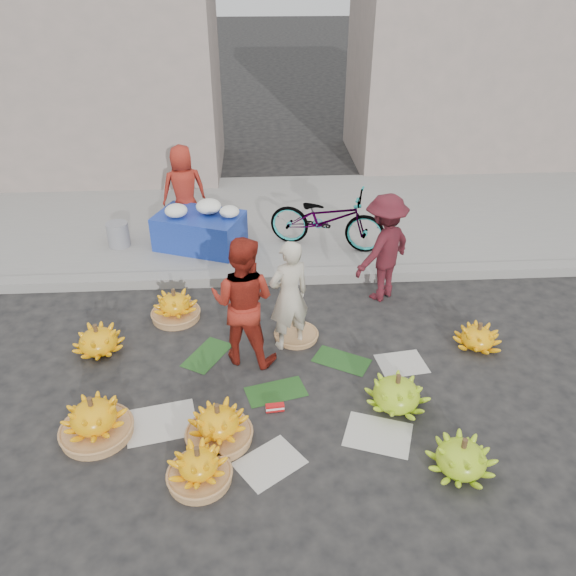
{
  "coord_description": "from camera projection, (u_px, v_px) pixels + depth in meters",
  "views": [
    {
      "loc": [
        -0.25,
        -4.9,
        4.19
      ],
      "look_at": [
        0.1,
        0.85,
        0.7
      ],
      "focal_mm": 35.0,
      "sensor_mm": 36.0,
      "label": 1
    }
  ],
  "objects": [
    {
      "name": "sidewalk",
      "position": [
        271.0,
        219.0,
        10.01
      ],
      "size": [
        40.0,
        4.0,
        0.12
      ],
      "primitive_type": "cube",
      "color": "gray",
      "rests_on": "ground"
    },
    {
      "name": "grey_bucket",
      "position": [
        118.0,
        234.0,
        8.88
      ],
      "size": [
        0.34,
        0.34,
        0.39
      ],
      "primitive_type": "cylinder",
      "color": "gray",
      "rests_on": "sidewalk"
    },
    {
      "name": "building_right",
      "position": [
        476.0,
        42.0,
        11.87
      ],
      "size": [
        5.0,
        3.0,
        5.0
      ],
      "primitive_type": "cube",
      "color": "gray",
      "rests_on": "sidewalk"
    },
    {
      "name": "curb",
      "position": [
        276.0,
        277.0,
        8.21
      ],
      "size": [
        40.0,
        0.25,
        0.15
      ],
      "primitive_type": "cube",
      "color": "gray",
      "rests_on": "ground"
    },
    {
      "name": "flower_vendor",
      "position": [
        184.0,
        190.0,
        9.08
      ],
      "size": [
        0.81,
        0.63,
        1.46
      ],
      "primitive_type": "imported",
      "rotation": [
        0.0,
        0.0,
        3.4
      ],
      "color": "#A32819",
      "rests_on": "sidewalk"
    },
    {
      "name": "vendor_red",
      "position": [
        243.0,
        301.0,
        6.31
      ],
      "size": [
        0.92,
        0.81,
        1.58
      ],
      "primitive_type": "imported",
      "rotation": [
        0.0,
        0.0,
        2.82
      ],
      "color": "#A32819",
      "rests_on": "ground"
    },
    {
      "name": "banana_bunch_4",
      "position": [
        397.0,
        392.0,
        5.9
      ],
      "size": [
        0.88,
        0.88,
        0.42
      ],
      "rotation": [
        0.0,
        0.0,
        0.34
      ],
      "color": "#7FB61A",
      "rests_on": "ground"
    },
    {
      "name": "banana_bunch_0",
      "position": [
        94.0,
        419.0,
        5.54
      ],
      "size": [
        0.8,
        0.8,
        0.48
      ],
      "rotation": [
        0.0,
        0.0,
        0.32
      ],
      "color": "#9E6E42",
      "rests_on": "ground"
    },
    {
      "name": "banana_leaves",
      "position": [
        275.0,
        368.0,
        6.53
      ],
      "size": [
        2.0,
        1.0,
        0.0
      ],
      "primitive_type": null,
      "color": "#184416",
      "rests_on": "ground"
    },
    {
      "name": "incense_stack",
      "position": [
        275.0,
        408.0,
        5.91
      ],
      "size": [
        0.2,
        0.08,
        0.08
      ],
      "primitive_type": "cube",
      "rotation": [
        0.0,
        0.0,
        0.09
      ],
      "color": "red",
      "rests_on": "ground"
    },
    {
      "name": "banana_bunch_1",
      "position": [
        218.0,
        425.0,
        5.5
      ],
      "size": [
        0.65,
        0.65,
        0.45
      ],
      "rotation": [
        0.0,
        0.0,
        0.16
      ],
      "color": "#9E6E42",
      "rests_on": "ground"
    },
    {
      "name": "banana_bunch_2",
      "position": [
        199.0,
        467.0,
        5.08
      ],
      "size": [
        0.61,
        0.61,
        0.41
      ],
      "rotation": [
        0.0,
        0.0,
        0.23
      ],
      "color": "#9E6E42",
      "rests_on": "ground"
    },
    {
      "name": "vendor_cream",
      "position": [
        289.0,
        296.0,
        6.57
      ],
      "size": [
        0.61,
        0.52,
        1.42
      ],
      "primitive_type": "imported",
      "rotation": [
        0.0,
        0.0,
        3.57
      ],
      "color": "beige",
      "rests_on": "ground"
    },
    {
      "name": "flower_table",
      "position": [
        200.0,
        228.0,
        8.8
      ],
      "size": [
        1.51,
        1.23,
        0.76
      ],
      "rotation": [
        0.0,
        0.0,
        -0.37
      ],
      "color": "navy",
      "rests_on": "sidewalk"
    },
    {
      "name": "banana_bunch_7",
      "position": [
        175.0,
        306.0,
        7.34
      ],
      "size": [
        0.64,
        0.64,
        0.43
      ],
      "rotation": [
        0.0,
        0.0,
        -0.2
      ],
      "color": "#9E6E42",
      "rests_on": "ground"
    },
    {
      "name": "bicycle",
      "position": [
        327.0,
        219.0,
        8.71
      ],
      "size": [
        1.2,
        1.93,
        0.96
      ],
      "primitive_type": "imported",
      "rotation": [
        0.0,
        0.0,
        1.24
      ],
      "color": "gray",
      "rests_on": "sidewalk"
    },
    {
      "name": "banana_bunch_5",
      "position": [
        478.0,
        337.0,
        6.82
      ],
      "size": [
        0.66,
        0.66,
        0.35
      ],
      "rotation": [
        0.0,
        0.0,
        0.25
      ],
      "color": "#FFB30C",
      "rests_on": "ground"
    },
    {
      "name": "basket_spare",
      "position": [
        296.0,
        335.0,
        7.04
      ],
      "size": [
        0.53,
        0.53,
        0.06
      ],
      "primitive_type": "cylinder",
      "rotation": [
        0.0,
        0.0,
        0.0
      ],
      "color": "#9E6E42",
      "rests_on": "ground"
    },
    {
      "name": "banana_bunch_3",
      "position": [
        461.0,
        457.0,
        5.17
      ],
      "size": [
        0.86,
        0.86,
        0.4
      ],
      "rotation": [
        0.0,
        0.0,
        0.44
      ],
      "color": "#7FB61A",
      "rests_on": "ground"
    },
    {
      "name": "newspaper_scatter",
      "position": [
        288.0,
        431.0,
        5.68
      ],
      "size": [
        3.2,
        1.8,
        0.0
      ],
      "primitive_type": null,
      "color": "beige",
      "rests_on": "ground"
    },
    {
      "name": "man_striped",
      "position": [
        384.0,
        248.0,
        7.51
      ],
      "size": [
        1.11,
        1.05,
        1.51
      ],
      "primitive_type": "imported",
      "rotation": [
        0.0,
        0.0,
        3.83
      ],
      "color": "maroon",
      "rests_on": "ground"
    },
    {
      "name": "ground",
      "position": [
        284.0,
        380.0,
        6.37
      ],
      "size": [
        80.0,
        80.0,
        0.0
      ],
      "primitive_type": "plane",
      "color": "black",
      "rests_on": "ground"
    },
    {
      "name": "building_left",
      "position": [
        66.0,
        76.0,
        11.27
      ],
      "size": [
        6.0,
        3.0,
        4.0
      ],
      "primitive_type": "cube",
      "color": "gray",
      "rests_on": "sidewalk"
    },
    {
      "name": "banana_bunch_6",
      "position": [
        98.0,
        340.0,
        6.72
      ],
      "size": [
        0.79,
        0.79,
        0.39
      ],
      "rotation": [
        0.0,
        0.0,
        -0.31
      ],
      "color": "#FFB30C",
      "rests_on": "ground"
    }
  ]
}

